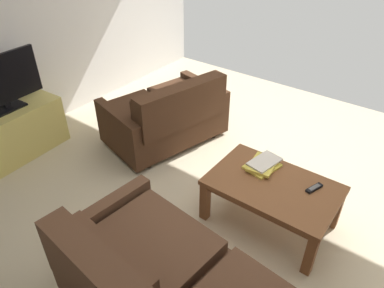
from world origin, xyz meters
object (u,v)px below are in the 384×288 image
Objects in this scene: flat_tv at (0,83)px; book_stack at (263,164)px; tv_remote at (314,188)px; coffee_table at (273,190)px; loveseat_near at (167,115)px; tv_stand at (16,131)px.

flat_tv is 2.55× the size of book_stack.
flat_tv is 3.07m from tv_remote.
book_stack is 2.01× the size of tv_remote.
coffee_table is at bearing 25.23° from tv_remote.
loveseat_near reaches higher than tv_remote.
tv_remote is (-0.28, -0.13, 0.08)m from coffee_table.
coffee_table is at bearing -165.42° from tv_stand.
flat_tv is 5.12× the size of tv_remote.
flat_tv is (-0.00, 0.00, 0.56)m from tv_stand.
tv_remote is (-0.45, 0.01, -0.02)m from book_stack.
loveseat_near is at bearing -16.56° from coffee_table.
tv_stand is 5.83× the size of tv_remote.
coffee_table is 1.05× the size of tv_stand.
flat_tv is at bearing 125.77° from tv_stand.
tv_stand reaches higher than coffee_table.
flat_tv is at bearing 15.68° from tv_remote.
book_stack is (-2.48, -0.83, 0.19)m from tv_stand.
book_stack is (-2.48, -0.83, -0.37)m from flat_tv.
flat_tv is at bearing 14.60° from coffee_table.
loveseat_near is 1.69m from flat_tv.
book_stack reaches higher than coffee_table.
loveseat_near reaches higher than book_stack.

